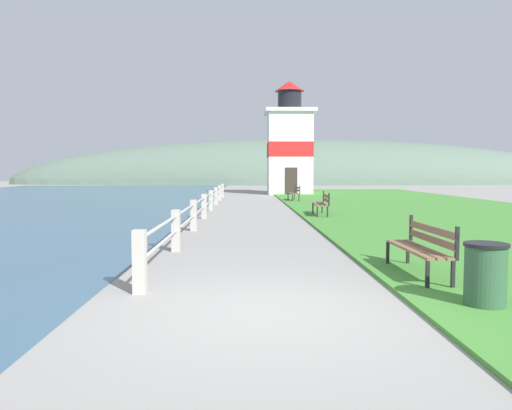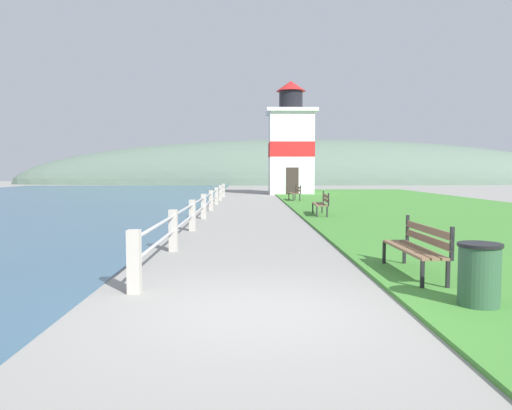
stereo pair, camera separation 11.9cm
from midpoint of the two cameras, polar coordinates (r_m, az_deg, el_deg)
name	(u,v)px [view 2 (the right image)]	position (r m, az deg, el deg)	size (l,w,h in m)	color
ground_plane	(260,312)	(6.25, 0.98, -12.18)	(160.00, 160.00, 0.00)	gray
grass_verge	(428,210)	(23.38, 19.22, -0.50)	(12.00, 47.63, 0.06)	#428433
seawall_railing	(208,201)	(20.09, -5.37, 0.43)	(0.18, 26.17, 0.90)	#A8A399
park_bench_near	(418,245)	(8.52, 18.42, -4.34)	(0.50, 1.95, 0.94)	brown
park_bench_midway	(322,202)	(19.20, 7.73, 0.30)	(0.57, 1.97, 0.94)	brown
park_bench_far	(296,192)	(28.64, 4.68, 1.49)	(0.58, 1.70, 0.94)	brown
lighthouse	(291,146)	(37.94, 4.07, 6.73)	(3.71, 3.71, 8.47)	white
trash_bin	(479,277)	(6.86, 24.60, -7.44)	(0.54, 0.54, 0.84)	#2D5138
distant_hillside	(308,184)	(68.27, 5.96, 2.42)	(80.00, 16.00, 12.00)	#566B5B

